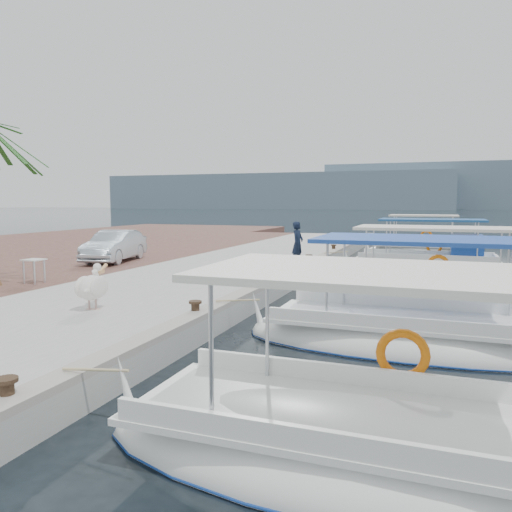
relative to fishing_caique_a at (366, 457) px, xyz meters
The scene contains 15 objects.
ground 8.50m from the fishing_caique_a, 116.76° to the left, with size 400.00×400.00×0.00m, color black.
concrete_quay 14.32m from the fishing_caique_a, 118.47° to the left, with size 6.00×40.00×0.50m, color #9E9D98.
quay_curb 13.23m from the fishing_caique_a, 107.82° to the left, with size 0.44×40.00×0.12m, color gray.
cobblestone_strip 17.27m from the fishing_caique_a, 133.22° to the left, with size 4.00×40.00×0.50m, color #51302A.
distant_hills 210.80m from the fishing_caique_a, 82.97° to the left, with size 330.00×60.00×18.00m.
fishing_caique_a is the anchor object (origin of this frame).
fishing_caique_b 5.04m from the fishing_caique_a, 87.41° to the left, with size 6.93×2.52×2.83m.
fishing_caique_c 9.74m from the fishing_caique_a, 87.60° to the left, with size 7.29×2.30×2.83m.
fishing_caique_d 16.61m from the fishing_caique_a, 88.82° to the left, with size 6.94×2.31×2.83m.
fishing_caique_e 23.45m from the fishing_caique_a, 90.61° to the left, with size 5.97×2.18×2.83m.
mooring_bollards 10.01m from the fishing_caique_a, 114.68° to the left, with size 0.28×20.28×0.33m.
pelican 7.78m from the fishing_caique_a, 149.79° to the left, with size 0.64×1.32×1.02m.
fisherman 14.02m from the fishing_caique_a, 108.47° to the left, with size 0.61×0.40×1.68m, color black.
parked_car 16.70m from the fishing_caique_a, 135.00° to the left, with size 1.35×3.86×1.27m, color silver.
folding_table 12.43m from the fishing_caique_a, 149.56° to the left, with size 0.55×0.55×0.73m.
Camera 1 is at (4.48, -12.92, 2.94)m, focal length 35.00 mm.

